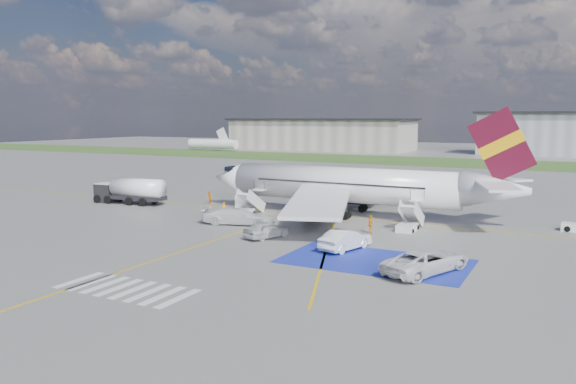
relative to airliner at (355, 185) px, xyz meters
The scene contains 21 objects.
ground 14.48m from the airliner, 96.14° to the right, with size 400.00×400.00×0.00m, color #60605E.
grass_strip 81.08m from the airliner, 91.06° to the left, with size 400.00×30.00×0.01m, color #2D4C1E.
taxiway_line_main 4.21m from the airliner, 126.97° to the right, with size 120.00×0.20×0.01m, color gold.
taxiway_line_cross 25.10m from the airliner, 105.17° to the right, with size 0.20×60.00×0.01m, color gold.
taxiway_line_diag 4.21m from the airliner, 126.97° to the right, with size 0.20×60.00×0.01m, color gold.
staging_box 20.19m from the airliner, 64.74° to the right, with size 14.00×8.00×0.01m, color #1A2A9E.
crosswalk 32.35m from the airliner, 95.90° to the right, with size 9.00×4.00×0.01m.
terminal_west 129.04m from the airliner, 115.97° to the left, with size 60.00×22.00×10.00m, color gray.
terminal_centre 122.43m from the airliner, 81.31° to the left, with size 48.00×18.00×12.00m, color gray.
airliner is the anchor object (origin of this frame).
airstairs_fwd 12.52m from the airliner, 154.30° to the right, with size 1.90×5.20×3.60m.
airstairs_aft 9.59m from the airliner, 35.25° to the right, with size 1.90×5.20×3.60m.
fuel_tanker 28.80m from the airliner, behind, with size 9.73×3.45×3.26m.
gpu_cart 13.39m from the airliner, 168.65° to the right, with size 2.28×1.89×1.64m.
car_silver_a 15.15m from the airliner, 101.37° to the right, with size 1.80×4.48×1.53m, color #B7BABE.
car_silver_b 16.60m from the airliner, 71.84° to the right, with size 1.81×5.19×1.71m, color silver.
van_white_a 23.18m from the airliner, 56.51° to the right, with size 2.72×5.91×2.22m, color silver.
van_white_b 13.66m from the airliner, 129.95° to the right, with size 2.28×5.62×2.20m, color silver.
crew_fwd 14.78m from the airliner, 152.30° to the right, with size 0.55×0.36×1.52m, color orange.
crew_nose 19.61m from the airliner, behind, with size 0.78×0.61×1.60m, color orange.
crew_aft 9.86m from the airliner, 60.34° to the right, with size 1.02×0.43×1.74m, color orange.
Camera 1 is at (23.42, -43.86, 10.87)m, focal length 35.00 mm.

